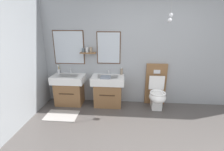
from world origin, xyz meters
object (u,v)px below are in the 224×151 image
at_px(vanity_sink_right, 108,90).
at_px(vanity_sink_left, 69,89).
at_px(toothbrush_cup, 58,71).
at_px(toilet, 156,92).
at_px(soap_dispenser, 122,71).
at_px(folded_hand_towel, 106,77).

bearing_deg(vanity_sink_right, vanity_sink_left, 180.00).
bearing_deg(toothbrush_cup, vanity_sink_right, -7.41).
height_order(vanity_sink_right, toilet, toilet).
height_order(toilet, toothbrush_cup, toilet).
distance_m(soap_dispenser, folded_hand_towel, 0.47).
bearing_deg(toothbrush_cup, folded_hand_towel, -14.07).
xyz_separation_m(toilet, folded_hand_towel, (-1.17, -0.14, 0.37)).
distance_m(vanity_sink_left, vanity_sink_right, 0.94).
relative_size(vanity_sink_left, toilet, 0.75).
height_order(vanity_sink_left, toilet, toilet).
relative_size(toilet, toothbrush_cup, 4.77).
bearing_deg(soap_dispenser, folded_hand_towel, -138.25).
xyz_separation_m(vanity_sink_left, soap_dispenser, (1.25, 0.17, 0.41)).
bearing_deg(toilet, folded_hand_towel, -173.20).
bearing_deg(toothbrush_cup, vanity_sink_left, -28.41).
xyz_separation_m(vanity_sink_left, folded_hand_towel, (0.90, -0.14, 0.36)).
distance_m(vanity_sink_right, toilet, 1.13).
bearing_deg(toilet, toothbrush_cup, 176.10).
relative_size(toilet, soap_dispenser, 5.56).
height_order(vanity_sink_right, soap_dispenser, soap_dispenser).
xyz_separation_m(toothbrush_cup, folded_hand_towel, (1.20, -0.30, -0.04)).
relative_size(vanity_sink_left, vanity_sink_right, 1.00).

